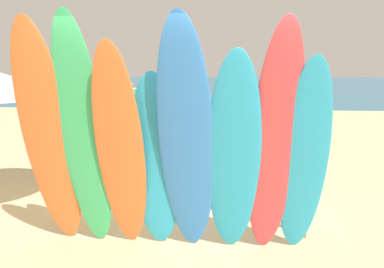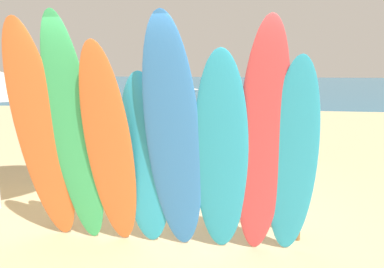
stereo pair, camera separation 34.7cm
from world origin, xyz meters
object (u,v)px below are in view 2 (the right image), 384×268
Objects in this scene: beachgoer_by_water at (140,106)px; distant_boat at (170,89)px; surfboard_teal_3 at (146,164)px; beachgoer_photographing at (303,117)px; surfboard_green_1 at (75,138)px; surfboard_blue_4 at (174,144)px; surfboard_rack at (174,191)px; surfboard_teal_7 at (293,164)px; surfboard_red_6 at (262,148)px; beach_chair_red at (79,150)px; beachgoer_midbeach at (232,110)px; surfboard_orange_0 at (42,140)px; surfboard_teal_5 at (221,160)px; surfboard_orange_2 at (110,153)px.

beachgoer_by_water is 0.37× the size of distant_boat.
beachgoer_photographing is (2.26, 4.28, -0.04)m from surfboard_teal_3.
beachgoer_photographing is at bearing -70.66° from distant_boat.
surfboard_green_1 reaches higher than surfboard_blue_4.
surfboard_rack is 0.73m from surfboard_teal_3.
surfboard_teal_3 is at bearing -136.08° from beachgoer_by_water.
surfboard_green_1 reaches higher than beachgoer_photographing.
surfboard_green_1 is at bearing -80.87° from distant_boat.
beachgoer_by_water is at bearing 118.75° from surfboard_teal_7.
beachgoer_by_water is at bearing 109.76° from surfboard_rack.
surfboard_red_6 is at bearing -32.35° from surfboard_rack.
beachgoer_by_water is 2.02× the size of beach_chair_red.
surfboard_teal_3 reaches higher than beachgoer_midbeach.
surfboard_blue_4 is at bearing -78.38° from distant_boat.
surfboard_green_1 is at bearing 174.43° from surfboard_red_6.
beach_chair_red is at bearing 125.36° from surfboard_teal_3.
beach_chair_red is at bearing 132.49° from surfboard_red_6.
beachgoer_midbeach is at bearing -73.82° from distant_boat.
surfboard_orange_0 is 1.16× the size of surfboard_teal_7.
surfboard_red_6 is at bearing -126.80° from beachgoer_by_water.
surfboard_blue_4 is at bearing -133.71° from beachgoer_by_water.
surfboard_red_6 is (2.35, -0.03, -0.01)m from surfboard_orange_0.
surfboard_teal_7 reaches higher than distant_boat.
surfboard_blue_4 is 0.62× the size of distant_boat.
surfboard_red_6 is 4.54m from beachgoer_photographing.
surfboard_green_1 is at bearing -178.20° from surfboard_teal_7.
surfboard_orange_0 is 2.67m from surfboard_teal_7.
surfboard_teal_3 is at bearing -79.10° from distant_boat.
beachgoer_midbeach is at bearing 84.03° from surfboard_rack.
surfboard_rack is 3.37m from beach_chair_red.
beachgoer_midbeach is (-0.09, 5.57, -0.16)m from surfboard_teal_5.
surfboard_green_1 is 1.01× the size of surfboard_blue_4.
surfboard_orange_0 is 5.54m from beachgoer_photographing.
beach_chair_red is (-2.87, -2.52, -0.53)m from beachgoer_midbeach.
beachgoer_photographing is (2.04, 3.77, 0.44)m from surfboard_rack.
beach_chair_red is at bearing 134.18° from surfboard_rack.
surfboard_red_6 is 5.61m from beachgoer_midbeach.
surfboard_green_1 is 6.46m from beachgoer_by_water.
beach_chair_red is at bearing -89.75° from beachgoer_photographing.
surfboard_rack is 6.09m from beachgoer_by_water.
surfboard_teal_3 is at bearing 168.45° from surfboard_red_6.
distant_boat is at bearing 101.65° from surfboard_rack.
surfboard_blue_4 reaches higher than beach_chair_red.
surfboard_orange_0 is at bearing 177.45° from surfboard_green_1.
beachgoer_midbeach reaches higher than distant_boat.
surfboard_orange_2 is 1.18× the size of surfboard_teal_3.
surfboard_orange_0 is at bearing 178.31° from surfboard_teal_5.
surfboard_orange_2 is 0.93× the size of surfboard_red_6.
surfboard_orange_0 is 6.38m from beachgoer_by_water.
surfboard_red_6 is 3.29× the size of beach_chair_red.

